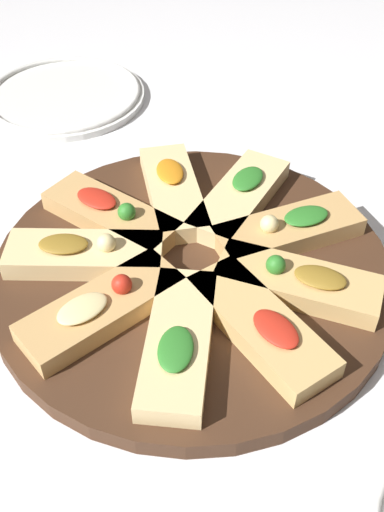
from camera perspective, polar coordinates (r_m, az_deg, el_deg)
ground_plane at (r=0.66m, az=0.00°, el=-2.01°), size 3.00×3.00×0.00m
serving_board at (r=0.65m, az=0.00°, el=-1.37°), size 0.43×0.43×0.02m
focaccia_slice_0 at (r=0.62m, az=10.09°, el=-2.43°), size 0.15×0.16×0.04m
focaccia_slice_1 at (r=0.68m, az=9.04°, el=2.67°), size 0.06×0.17×0.04m
focaccia_slice_2 at (r=0.71m, az=4.58°, el=5.65°), size 0.15×0.16×0.03m
focaccia_slice_3 at (r=0.72m, az=-1.82°, el=6.28°), size 0.17×0.08×0.03m
focaccia_slice_4 at (r=0.69m, az=-7.72°, el=3.97°), size 0.17×0.14×0.04m
focaccia_slice_5 at (r=0.65m, az=-10.23°, el=0.23°), size 0.12×0.18×0.04m
focaccia_slice_6 at (r=0.59m, az=-8.58°, el=-4.88°), size 0.11×0.18×0.04m
focaccia_slice_7 at (r=0.56m, az=-1.29°, el=-8.13°), size 0.17×0.13×0.03m
focaccia_slice_8 at (r=0.57m, az=6.59°, el=-6.54°), size 0.17×0.09×0.03m
plate_left at (r=0.99m, az=-12.07°, el=14.77°), size 0.25×0.25×0.02m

